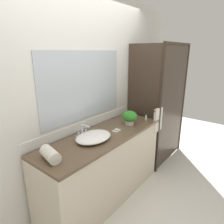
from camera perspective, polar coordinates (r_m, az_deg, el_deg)
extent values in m
plane|color=silver|center=(2.91, -1.99, -22.97)|extent=(8.00, 8.00, 0.00)
cube|color=silver|center=(2.53, -8.30, 3.89)|extent=(4.40, 0.05, 2.60)
cube|color=silver|center=(2.61, -7.53, -3.60)|extent=(1.80, 0.01, 0.11)
cube|color=silver|center=(2.47, -7.96, 7.52)|extent=(1.31, 0.01, 0.83)
cube|color=beige|center=(2.65, -2.26, -15.67)|extent=(1.80, 0.56, 0.87)
cube|color=brown|center=(2.43, -2.20, -6.80)|extent=(1.80, 0.58, 0.03)
cylinder|color=#2D2319|center=(3.92, 19.78, 3.26)|extent=(0.04, 0.04, 2.00)
cylinder|color=#2D2319|center=(3.02, 13.55, -0.15)|extent=(0.04, 0.04, 2.00)
cube|color=#2D2319|center=(3.35, 18.59, 18.14)|extent=(1.00, 0.04, 0.04)
cube|color=#382B21|center=(3.46, 17.07, 1.78)|extent=(0.96, 0.01, 1.96)
cube|color=#382B21|center=(3.14, 8.85, 0.80)|extent=(0.01, 0.57, 1.96)
cylinder|color=#2D2319|center=(2.99, 13.28, 0.72)|extent=(0.32, 0.02, 0.02)
cube|color=silver|center=(3.04, 13.07, -2.20)|extent=(0.22, 0.04, 0.36)
ellipsoid|color=white|center=(2.28, -5.27, -7.13)|extent=(0.45, 0.34, 0.07)
cube|color=silver|center=(2.42, -8.54, -6.54)|extent=(0.17, 0.04, 0.02)
cylinder|color=silver|center=(2.39, -8.61, -5.00)|extent=(0.02, 0.02, 0.12)
cylinder|color=silver|center=(2.33, -7.65, -3.97)|extent=(0.02, 0.12, 0.02)
cylinder|color=silver|center=(2.37, -9.62, -6.34)|extent=(0.02, 0.02, 0.04)
cylinder|color=silver|center=(2.44, -7.54, -5.49)|extent=(0.02, 0.02, 0.04)
cylinder|color=beige|center=(2.74, 5.07, -3.02)|extent=(0.12, 0.12, 0.06)
ellipsoid|color=#2D7D27|center=(2.71, 5.12, -1.20)|extent=(0.20, 0.20, 0.15)
cube|color=silver|center=(2.52, 1.27, -5.39)|extent=(0.10, 0.07, 0.01)
ellipsoid|color=silver|center=(2.51, 1.27, -5.01)|extent=(0.07, 0.04, 0.02)
cylinder|color=white|center=(2.94, 9.75, -1.63)|extent=(0.03, 0.03, 0.08)
cylinder|color=#2D6638|center=(2.93, 9.79, -0.80)|extent=(0.02, 0.02, 0.01)
cylinder|color=#4C7056|center=(3.09, 5.03, -0.66)|extent=(0.03, 0.03, 0.06)
cylinder|color=#2D6638|center=(3.08, 5.04, 0.01)|extent=(0.02, 0.02, 0.02)
cylinder|color=silver|center=(1.95, -17.34, -11.58)|extent=(0.16, 0.26, 0.12)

